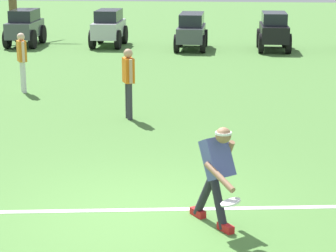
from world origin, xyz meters
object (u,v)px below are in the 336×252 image
(frisbee_thrower, at_px, (217,170))
(parked_car_slot_e, at_px, (274,30))
(teammate_midfield, at_px, (22,57))
(frisbee_in_flight, at_px, (230,202))
(parked_car_slot_c, at_px, (109,27))
(teammate_near_sideline, at_px, (128,77))
(parked_car_slot_d, at_px, (191,30))
(parked_car_slot_b, at_px, (25,27))

(frisbee_thrower, height_order, parked_car_slot_e, frisbee_thrower)
(frisbee_thrower, xyz_separation_m, teammate_midfield, (-5.22, 8.21, 0.15))
(frisbee_in_flight, height_order, teammate_midfield, teammate_midfield)
(parked_car_slot_c, bearing_deg, parked_car_slot_e, -4.73)
(teammate_near_sideline, xyz_separation_m, parked_car_slot_d, (0.76, 10.73, -0.22))
(parked_car_slot_b, xyz_separation_m, parked_car_slot_e, (9.58, -0.32, 0.00))
(teammate_near_sideline, bearing_deg, parked_car_slot_b, 117.50)
(parked_car_slot_d, xyz_separation_m, parked_car_slot_e, (3.06, 0.01, 0.02))
(parked_car_slot_c, distance_m, parked_car_slot_e, 6.33)
(parked_car_slot_d, bearing_deg, parked_car_slot_e, 0.25)
(teammate_midfield, xyz_separation_m, parked_car_slot_c, (0.70, 8.73, -0.20))
(frisbee_in_flight, xyz_separation_m, parked_car_slot_b, (-7.98, 17.29, 0.18))
(parked_car_slot_d, relative_size, parked_car_slot_e, 1.02)
(frisbee_thrower, bearing_deg, parked_car_slot_e, 83.79)
(frisbee_in_flight, relative_size, parked_car_slot_b, 0.12)
(frisbee_in_flight, xyz_separation_m, teammate_near_sideline, (-2.23, 6.23, 0.38))
(teammate_near_sideline, bearing_deg, parked_car_slot_e, 70.39)
(teammate_midfield, xyz_separation_m, parked_car_slot_b, (-2.58, 8.53, -0.20))
(teammate_near_sideline, distance_m, teammate_midfield, 4.06)
(frisbee_in_flight, height_order, parked_car_slot_c, parked_car_slot_c)
(frisbee_thrower, distance_m, teammate_midfield, 9.73)
(teammate_near_sideline, bearing_deg, parked_car_slot_c, 102.43)
(teammate_near_sideline, distance_m, parked_car_slot_c, 11.54)
(parked_car_slot_b, distance_m, parked_car_slot_d, 6.53)
(frisbee_in_flight, xyz_separation_m, teammate_midfield, (-5.41, 8.76, 0.38))
(teammate_midfield, distance_m, parked_car_slot_d, 9.10)
(parked_car_slot_c, xyz_separation_m, parked_car_slot_d, (3.25, -0.54, -0.02))
(parked_car_slot_c, height_order, parked_car_slot_e, same)
(frisbee_thrower, bearing_deg, teammate_near_sideline, 109.76)
(parked_car_slot_b, bearing_deg, frisbee_in_flight, -65.21)
(teammate_near_sideline, distance_m, parked_car_slot_d, 10.76)
(teammate_near_sideline, xyz_separation_m, parked_car_slot_e, (3.83, 10.74, -0.20))
(frisbee_thrower, distance_m, parked_car_slot_c, 17.54)
(parked_car_slot_d, height_order, parked_car_slot_e, parked_car_slot_e)
(parked_car_slot_d, bearing_deg, frisbee_thrower, -85.56)
(teammate_near_sideline, relative_size, parked_car_slot_c, 0.66)
(frisbee_thrower, distance_m, frisbee_in_flight, 0.62)
(parked_car_slot_b, distance_m, parked_car_slot_c, 3.28)
(parked_car_slot_e, bearing_deg, frisbee_in_flight, -95.39)
(frisbee_in_flight, height_order, parked_car_slot_d, parked_car_slot_d)
(teammate_near_sideline, xyz_separation_m, teammate_midfield, (-3.18, 2.53, 0.00))
(teammate_near_sideline, bearing_deg, frisbee_in_flight, -70.32)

